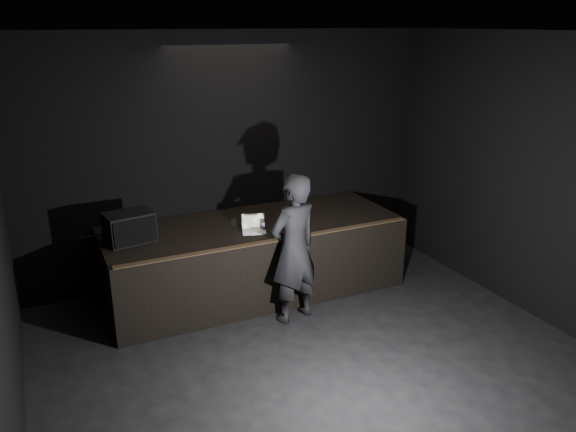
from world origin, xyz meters
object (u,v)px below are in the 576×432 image
(stage_riser, at_px, (254,257))
(laptop, at_px, (254,227))
(beer_can, at_px, (262,225))
(person, at_px, (294,249))
(stage_monitor, at_px, (130,227))

(stage_riser, height_order, laptop, laptop)
(beer_can, bearing_deg, person, -75.96)
(stage_riser, xyz_separation_m, laptop, (-0.10, -0.27, 0.55))
(stage_monitor, xyz_separation_m, beer_can, (1.63, -0.34, -0.11))
(person, bearing_deg, stage_monitor, -44.04)
(stage_riser, bearing_deg, laptop, -109.50)
(stage_monitor, distance_m, beer_can, 1.67)
(laptop, xyz_separation_m, person, (0.26, -0.68, -0.10))
(laptop, distance_m, person, 0.73)
(stage_monitor, bearing_deg, laptop, -20.31)
(laptop, height_order, person, person)
(stage_riser, xyz_separation_m, person, (0.16, -0.95, 0.45))
(stage_monitor, bearing_deg, beer_can, -21.30)
(stage_riser, distance_m, person, 1.06)
(stage_monitor, bearing_deg, stage_riser, -10.18)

